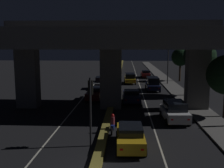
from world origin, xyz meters
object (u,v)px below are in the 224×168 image
car_taxi_yellow_lead (130,136)px  car_grey_third_oncoming (107,77)px  street_lamp (167,55)px  traffic_light_left_of_median (90,99)px  motorcycle_blue_filtering_near (113,125)px  car_grey_second_oncoming (101,83)px  car_dark_red_sixth (146,74)px  car_dark_blue_fourth (153,84)px  car_white_second (175,111)px  car_dark_red_lead_oncoming (95,93)px  car_taxi_yellow_fifth (130,78)px  car_dark_blue_third (131,96)px

car_taxi_yellow_lead → car_grey_third_oncoming: size_ratio=0.98×
street_lamp → traffic_light_left_of_median: bearing=-108.0°
car_taxi_yellow_lead → motorcycle_blue_filtering_near: 3.17m
car_taxi_yellow_lead → car_grey_second_oncoming: size_ratio=1.04×
traffic_light_left_of_median → car_taxi_yellow_lead: 3.48m
traffic_light_left_of_median → car_dark_red_sixth: size_ratio=1.05×
car_dark_blue_fourth → car_grey_third_oncoming: 12.10m
car_dark_blue_fourth → car_white_second: bearing=-179.0°
car_taxi_yellow_lead → car_dark_red_sixth: size_ratio=0.98×
street_lamp → car_grey_third_oncoming: 11.57m
car_dark_red_lead_oncoming → car_grey_third_oncoming: (0.29, 16.42, -0.04)m
car_dark_red_sixth → motorcycle_blue_filtering_near: bearing=172.3°
car_taxi_yellow_fifth → car_dark_red_sixth: 9.02m
car_dark_blue_third → car_dark_red_sixth: 24.11m
car_taxi_yellow_fifth → traffic_light_left_of_median: bearing=172.2°
car_grey_third_oncoming → car_dark_blue_third: bearing=15.2°
car_taxi_yellow_lead → car_dark_blue_fourth: size_ratio=1.00×
street_lamp → motorcycle_blue_filtering_near: street_lamp is taller
traffic_light_left_of_median → car_white_second: (6.52, 5.90, -2.20)m
car_grey_second_oncoming → car_dark_red_lead_oncoming: bearing=-2.5°
car_grey_third_oncoming → car_white_second: bearing=19.3°
car_taxi_yellow_fifth → car_grey_second_oncoming: size_ratio=1.07×
car_dark_blue_third → car_dark_blue_fourth: (3.26, 8.41, 0.23)m
traffic_light_left_of_median → car_dark_blue_fourth: bearing=74.0°
car_dark_blue_third → traffic_light_left_of_median: bearing=166.3°
car_dark_red_lead_oncoming → car_grey_second_oncoming: 8.13m
car_grey_third_oncoming → car_taxi_yellow_lead: bearing=9.2°
car_taxi_yellow_lead → car_dark_blue_fourth: car_dark_blue_fourth is taller
car_dark_blue_third → motorcycle_blue_filtering_near: bearing=170.1°
car_grey_third_oncoming → car_dark_red_sixth: bearing=130.4°
traffic_light_left_of_median → car_grey_second_oncoming: bearing=93.9°
car_dark_red_lead_oncoming → car_dark_blue_third: bearing=72.1°
car_white_second → car_dark_blue_third: (-3.61, 7.23, -0.12)m
car_taxi_yellow_lead → car_taxi_yellow_fifth: bearing=-2.6°
car_dark_red_sixth → car_dark_blue_third: bearing=172.5°
car_white_second → car_grey_third_oncoming: size_ratio=0.95×
car_grey_third_oncoming → motorcycle_blue_filtering_near: size_ratio=2.44×
car_dark_blue_third → car_taxi_yellow_fifth: car_taxi_yellow_fifth is taller
car_dark_blue_fourth → motorcycle_blue_filtering_near: car_dark_blue_fourth is taller
car_taxi_yellow_lead → car_dark_red_lead_oncoming: bearing=13.5°
car_taxi_yellow_lead → car_dark_blue_third: 13.39m
car_white_second → car_grey_third_oncoming: car_white_second is taller
traffic_light_left_of_median → car_taxi_yellow_fifth: size_ratio=1.04×
street_lamp → car_grey_second_oncoming: size_ratio=2.07×
car_taxi_yellow_lead → car_dark_red_lead_oncoming: car_taxi_yellow_lead is taller
car_dark_red_lead_oncoming → car_grey_second_oncoming: car_grey_second_oncoming is taller
car_grey_second_oncoming → car_taxi_yellow_lead: bearing=7.5°
traffic_light_left_of_median → street_lamp: size_ratio=0.54×
car_taxi_yellow_fifth → car_taxi_yellow_lead: bearing=177.3°
car_dark_red_lead_oncoming → car_grey_third_oncoming: size_ratio=1.05×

